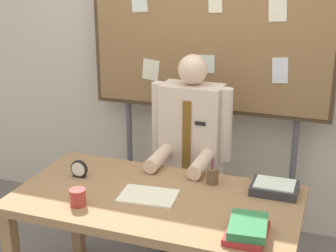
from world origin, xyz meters
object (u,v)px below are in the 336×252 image
Objects in this scene: desk_clock at (79,170)px; bulletin_board at (209,39)px; person at (191,166)px; pen_holder at (212,176)px; desk at (156,211)px; coffee_mug at (78,197)px; open_notebook at (148,196)px; book_stack at (247,229)px; paper_tray at (275,188)px.

bulletin_board is at bearing 61.02° from desk_clock.
pen_holder is (0.25, -0.39, 0.14)m from person.
desk is 17.17× the size of coffee_mug.
open_notebook is (-0.04, -0.02, 0.10)m from desk.
book_stack is at bearing -22.94° from desk.
paper_tray is (0.61, 0.28, 0.12)m from desk.
coffee_mug is 0.36× the size of paper_tray.
pen_holder is (0.25, 0.27, 0.14)m from desk.
book_stack is 1.64× the size of pen_holder.
coffee_mug is 1.10m from paper_tray.
pen_holder is (-0.31, 0.50, 0.01)m from book_stack.
bulletin_board is 1.28m from desk_clock.
book_stack is (0.56, -1.27, -0.69)m from bulletin_board.
bulletin_board reaches higher than desk.
open_notebook is 0.39m from coffee_mug.
person reaches higher than coffee_mug.
desk_clock is at bearing -132.69° from person.
desk_clock is at bearing 171.10° from desk.
paper_tray is at bearing -51.19° from bulletin_board.
desk is at bearing -133.27° from pen_holder.
person is 0.90m from bulletin_board.
coffee_mug is at bearing -179.93° from book_stack.
coffee_mug is at bearing -145.66° from open_notebook.
book_stack reaches higher than open_notebook.
person is 4.58× the size of open_notebook.
coffee_mug is at bearing -146.21° from desk.
bulletin_board reaches higher than desk_clock.
coffee_mug reaches higher than book_stack.
desk_clock is at bearing 118.49° from coffee_mug.
person reaches higher than pen_holder.
person is at bearing -90.01° from bulletin_board.
open_notebook is at bearing 160.02° from book_stack.
open_notebook reaches higher than desk.
person reaches higher than desk.
book_stack is (0.56, -0.89, 0.12)m from person.
bulletin_board reaches higher than paper_tray.
bulletin_board is 22.13× the size of coffee_mug.
person is 15.51× the size of coffee_mug.
paper_tray is (0.65, 0.30, 0.02)m from open_notebook.
paper_tray is (0.97, 0.51, -0.02)m from coffee_mug.
bulletin_board is at bearing 89.99° from person.
person is 0.73m from paper_tray.
desk is 0.39m from pen_holder.
book_stack is at bearing -19.98° from open_notebook.
book_stack is at bearing -16.36° from desk_clock.
desk_clock is at bearing 163.64° from book_stack.
paper_tray reaches higher than open_notebook.
bulletin_board reaches higher than pen_holder.
open_notebook is 0.50m from desk_clock.
desk_clock is (-0.53, -0.95, -0.67)m from bulletin_board.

